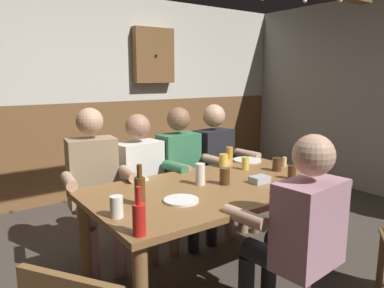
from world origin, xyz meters
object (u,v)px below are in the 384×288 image
(dining_table, at_px, (216,197))
(pint_glass_1, at_px, (117,207))
(person_3, at_px, (218,161))
(condiment_caddy, at_px, (260,179))
(pint_glass_5, at_px, (292,172))
(pint_glass_0, at_px, (229,156))
(bottle_0, at_px, (139,218))
(pint_glass_4, at_px, (277,164))
(wall_dart_cabinet, at_px, (154,56))
(pint_glass_6, at_px, (223,161))
(pint_glass_2, at_px, (225,176))
(pint_glass_3, at_px, (200,174))
(pint_glass_7, at_px, (245,163))
(person_0, at_px, (95,181))
(person_4, at_px, (298,226))
(plate_0, at_px, (247,160))
(plate_1, at_px, (181,200))
(person_2, at_px, (184,168))
(table_candle, at_px, (284,162))
(person_1, at_px, (144,176))
(bottle_1, at_px, (140,189))

(dining_table, distance_m, pint_glass_1, 0.86)
(person_3, distance_m, pint_glass_1, 1.70)
(condiment_caddy, bearing_deg, pint_glass_5, -14.03)
(person_3, bearing_deg, pint_glass_0, 61.33)
(bottle_0, xyz_separation_m, pint_glass_4, (1.50, 0.46, -0.04))
(wall_dart_cabinet, bearing_deg, pint_glass_6, -102.71)
(person_3, relative_size, pint_glass_2, 10.11)
(pint_glass_0, xyz_separation_m, pint_glass_1, (-1.33, -0.58, -0.02))
(person_3, bearing_deg, pint_glass_3, 36.80)
(pint_glass_5, height_order, pint_glass_7, pint_glass_7)
(person_0, bearing_deg, pint_glass_4, 159.87)
(pint_glass_6, bearing_deg, person_4, -109.47)
(pint_glass_6, bearing_deg, pint_glass_4, -51.47)
(bottle_0, distance_m, pint_glass_2, 0.99)
(bottle_0, height_order, pint_glass_3, bottle_0)
(person_0, xyz_separation_m, pint_glass_1, (-0.20, -0.88, 0.10))
(person_0, distance_m, pint_glass_3, 0.86)
(dining_table, height_order, person_4, person_4)
(dining_table, bearing_deg, pint_glass_2, -17.08)
(plate_0, distance_m, pint_glass_1, 1.65)
(person_3, height_order, pint_glass_4, person_3)
(person_0, distance_m, plate_0, 1.37)
(person_3, distance_m, plate_1, 1.34)
(person_2, bearing_deg, pint_glass_7, 114.51)
(pint_glass_7, height_order, wall_dart_cabinet, wall_dart_cabinet)
(bottle_0, xyz_separation_m, pint_glass_3, (0.75, 0.51, -0.01))
(table_candle, bearing_deg, pint_glass_5, -131.50)
(bottle_0, distance_m, pint_glass_6, 1.47)
(person_1, xyz_separation_m, plate_0, (0.91, -0.31, 0.08))
(person_2, height_order, wall_dart_cabinet, wall_dart_cabinet)
(plate_0, bearing_deg, person_3, 106.28)
(person_3, bearing_deg, pint_glass_7, 68.64)
(person_0, xyz_separation_m, pint_glass_2, (0.69, -0.75, 0.10))
(person_0, xyz_separation_m, pint_glass_4, (1.29, -0.70, 0.09))
(person_3, bearing_deg, bottle_1, 26.05)
(dining_table, relative_size, pint_glass_0, 11.78)
(dining_table, distance_m, pint_glass_6, 0.56)
(plate_0, relative_size, pint_glass_2, 2.13)
(person_1, xyz_separation_m, table_candle, (1.03, -0.64, 0.11))
(person_3, xyz_separation_m, pint_glass_0, (-0.13, -0.30, 0.12))
(person_3, distance_m, plate_0, 0.32)
(dining_table, xyz_separation_m, bottle_0, (-0.84, -0.43, 0.18))
(bottle_1, height_order, pint_glass_4, bottle_1)
(pint_glass_3, bearing_deg, bottle_1, -166.59)
(person_1, relative_size, plate_1, 5.37)
(plate_1, bearing_deg, wall_dart_cabinet, 63.59)
(plate_0, relative_size, pint_glass_6, 2.25)
(table_candle, bearing_deg, person_1, 148.20)
(plate_1, bearing_deg, pint_glass_6, 33.44)
(person_1, relative_size, bottle_0, 4.77)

